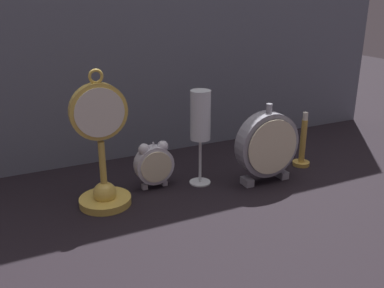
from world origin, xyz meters
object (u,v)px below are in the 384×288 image
(pocket_watch_on_stand, at_px, (102,158))
(brass_candlestick, at_px, (302,148))
(champagne_flute, at_px, (200,121))
(mantel_clock_silver, at_px, (267,145))
(alarm_clock_twin_bell, at_px, (154,163))

(pocket_watch_on_stand, xyz_separation_m, brass_candlestick, (0.52, -0.01, -0.06))
(champagne_flute, height_order, brass_candlestick, champagne_flute)
(champagne_flute, distance_m, brass_candlestick, 0.31)
(pocket_watch_on_stand, xyz_separation_m, champagne_flute, (0.23, 0.01, 0.05))
(pocket_watch_on_stand, bearing_deg, mantel_clock_silver, -7.89)
(pocket_watch_on_stand, relative_size, brass_candlestick, 2.03)
(champagne_flute, bearing_deg, brass_candlestick, -3.41)
(champagne_flute, bearing_deg, alarm_clock_twin_bell, 167.47)
(alarm_clock_twin_bell, height_order, mantel_clock_silver, mantel_clock_silver)
(alarm_clock_twin_bell, distance_m, brass_candlestick, 0.40)
(pocket_watch_on_stand, xyz_separation_m, mantel_clock_silver, (0.38, -0.05, -0.01))
(pocket_watch_on_stand, distance_m, alarm_clock_twin_bell, 0.14)
(champagne_flute, bearing_deg, pocket_watch_on_stand, -177.85)
(pocket_watch_on_stand, relative_size, mantel_clock_silver, 1.52)
(champagne_flute, xyz_separation_m, brass_candlestick, (0.29, -0.02, -0.11))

